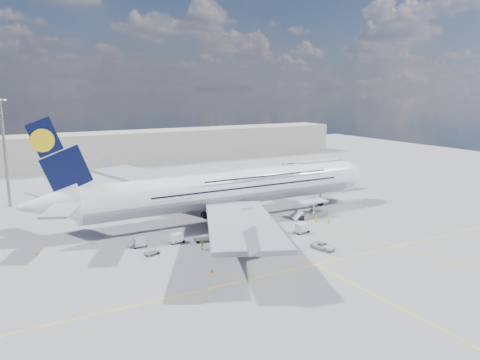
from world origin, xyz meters
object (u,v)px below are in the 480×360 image
catering_truck_inner (154,202)px  crew_loader (316,219)px  jet_bridge (309,169)px  crew_tug (214,239)px  light_mast (5,152)px  crew_wing (202,245)px  crew_nose (364,202)px  dolly_row_c (177,238)px  cone_wing_right_outer (211,270)px  dolly_back (140,242)px  catering_truck_outer (137,192)px  airliner (229,188)px  dolly_nose_near (302,228)px  cone_wing_right_inner (222,232)px  dolly_nose_far (263,227)px  service_van (323,246)px  baggage_tug (275,242)px  crew_van (329,219)px  dolly_row_a (203,239)px  cone_wing_left_outer (147,208)px  cone_wing_left_inner (170,209)px  dolly_row_b (152,253)px  cone_tail (36,254)px  cargo_loader (311,211)px  cone_nose (326,201)px

catering_truck_inner → crew_loader: 37.21m
jet_bridge → crew_tug: jet_bridge is taller
light_mast → crew_wing: light_mast is taller
crew_nose → dolly_row_c: bearing=143.4°
crew_nose → cone_wing_right_outer: bearing=159.8°
dolly_back → catering_truck_outer: catering_truck_outer is taller
airliner → crew_nose: size_ratio=50.67×
dolly_nose_near → cone_wing_right_inner: dolly_nose_near is taller
dolly_nose_far → service_van: dolly_nose_far is taller
baggage_tug → crew_tug: 10.95m
crew_van → crew_tug: bearing=55.3°
cone_wing_right_inner → cone_wing_right_outer: size_ratio=0.80×
crew_loader → dolly_row_a: bearing=-141.6°
dolly_nose_near → cone_wing_left_outer: dolly_nose_near is taller
dolly_row_a → crew_wing: (-2.03, -4.11, 0.49)m
crew_tug → airliner: bearing=37.8°
crew_tug → dolly_nose_far: bearing=-3.4°
dolly_back → baggage_tug: size_ratio=0.81×
dolly_row_c → baggage_tug: size_ratio=0.91×
dolly_nose_far → cone_wing_left_inner: (-10.06, 24.21, -0.66)m
jet_bridge → cone_wing_left_inner: (-37.78, 2.54, -6.58)m
jet_bridge → dolly_nose_far: size_ratio=6.13×
airliner → cone_wing_right_inner: airliner is taller
light_mast → cone_wing_left_outer: light_mast is taller
baggage_tug → cone_wing_right_outer: bearing=-141.6°
crew_loader → service_van: bearing=-84.6°
dolly_row_a → crew_nose: 45.99m
light_mast → dolly_row_b: (18.75, -47.78, -12.90)m
crew_wing → cone_wing_left_outer: 31.86m
dolly_back → dolly_nose_near: bearing=-11.6°
airliner → cone_tail: 39.32m
dolly_row_c → dolly_nose_near: size_ratio=0.87×
dolly_row_a → dolly_back: 11.37m
light_mast → crew_van: 75.42m
dolly_row_a → dolly_row_c: size_ratio=1.23×
cargo_loader → light_mast: bearing=143.5°
dolly_row_c → crew_loader: dolly_row_c is taller
jet_bridge → cone_wing_left_inner: bearing=176.2°
jet_bridge → light_mast: (-69.81, 24.06, 6.35)m
jet_bridge → dolly_row_b: 56.67m
catering_truck_inner → crew_wing: (-1.77, -30.12, -1.04)m
dolly_back → cone_nose: 51.07m
catering_truck_inner → cone_wing_left_inner: catering_truck_inner is taller
dolly_back → dolly_nose_near: dolly_nose_near is taller
jet_bridge → cone_tail: (-68.15, -14.41, -6.60)m
dolly_row_c → cargo_loader: bearing=-5.6°
dolly_nose_near → jet_bridge: bearing=33.8°
dolly_row_c → baggage_tug: baggage_tug is taller
baggage_tug → crew_nose: 38.60m
service_van → cone_wing_left_outer: 45.66m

